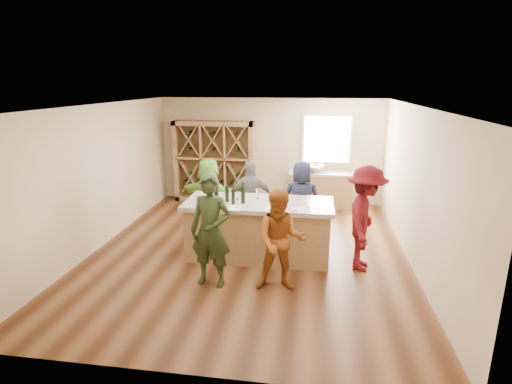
# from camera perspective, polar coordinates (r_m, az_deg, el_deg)

# --- Properties ---
(floor) EXTENTS (6.00, 7.00, 0.10)m
(floor) POSITION_cam_1_polar(r_m,az_deg,el_deg) (7.95, -0.93, -8.72)
(floor) COLOR #58331C
(floor) RESTS_ON ground
(ceiling) EXTENTS (6.00, 7.00, 0.10)m
(ceiling) POSITION_cam_1_polar(r_m,az_deg,el_deg) (7.26, -1.04, 12.64)
(ceiling) COLOR white
(ceiling) RESTS_ON ground
(wall_back) EXTENTS (6.00, 0.10, 2.80)m
(wall_back) POSITION_cam_1_polar(r_m,az_deg,el_deg) (10.92, 2.06, 5.95)
(wall_back) COLOR beige
(wall_back) RESTS_ON ground
(wall_front) EXTENTS (6.00, 0.10, 2.80)m
(wall_front) POSITION_cam_1_polar(r_m,az_deg,el_deg) (4.21, -9.00, -10.24)
(wall_front) COLOR beige
(wall_front) RESTS_ON ground
(wall_left) EXTENTS (0.10, 7.00, 2.80)m
(wall_left) POSITION_cam_1_polar(r_m,az_deg,el_deg) (8.51, -21.70, 2.10)
(wall_left) COLOR beige
(wall_left) RESTS_ON ground
(wall_right) EXTENTS (0.10, 7.00, 2.80)m
(wall_right) POSITION_cam_1_polar(r_m,az_deg,el_deg) (7.61, 22.30, 0.55)
(wall_right) COLOR beige
(wall_right) RESTS_ON ground
(window_frame) EXTENTS (1.30, 0.06, 1.30)m
(window_frame) POSITION_cam_1_polar(r_m,az_deg,el_deg) (10.73, 10.09, 7.44)
(window_frame) COLOR white
(window_frame) RESTS_ON wall_back
(window_pane) EXTENTS (1.18, 0.01, 1.18)m
(window_pane) POSITION_cam_1_polar(r_m,az_deg,el_deg) (10.70, 10.09, 7.41)
(window_pane) COLOR white
(window_pane) RESTS_ON wall_back
(wine_rack) EXTENTS (2.20, 0.45, 2.20)m
(wine_rack) POSITION_cam_1_polar(r_m,az_deg,el_deg) (10.97, -5.95, 4.32)
(wine_rack) COLOR #987148
(wine_rack) RESTS_ON floor
(back_counter_base) EXTENTS (1.60, 0.58, 0.86)m
(back_counter_base) POSITION_cam_1_polar(r_m,az_deg,el_deg) (10.72, 9.25, 0.26)
(back_counter_base) COLOR #987148
(back_counter_base) RESTS_ON floor
(back_counter_top) EXTENTS (1.70, 0.62, 0.06)m
(back_counter_top) POSITION_cam_1_polar(r_m,az_deg,el_deg) (10.61, 9.36, 2.66)
(back_counter_top) COLOR #B4A694
(back_counter_top) RESTS_ON back_counter_base
(sink) EXTENTS (0.54, 0.54, 0.19)m
(sink) POSITION_cam_1_polar(r_m,az_deg,el_deg) (10.59, 8.31, 3.35)
(sink) COLOR silver
(sink) RESTS_ON back_counter_top
(faucet) EXTENTS (0.02, 0.02, 0.30)m
(faucet) POSITION_cam_1_polar(r_m,az_deg,el_deg) (10.75, 8.33, 3.85)
(faucet) COLOR silver
(faucet) RESTS_ON back_counter_top
(tasting_counter_base) EXTENTS (2.60, 1.00, 1.00)m
(tasting_counter_base) POSITION_cam_1_polar(r_m,az_deg,el_deg) (7.53, 0.39, -5.62)
(tasting_counter_base) COLOR #987148
(tasting_counter_base) RESTS_ON floor
(tasting_counter_top) EXTENTS (2.72, 1.12, 0.08)m
(tasting_counter_top) POSITION_cam_1_polar(r_m,az_deg,el_deg) (7.35, 0.40, -1.69)
(tasting_counter_top) COLOR #B4A694
(tasting_counter_top) RESTS_ON tasting_counter_base
(wine_bottle_a) EXTENTS (0.10, 0.10, 0.32)m
(wine_bottle_a) POSITION_cam_1_polar(r_m,az_deg,el_deg) (7.33, -6.81, -0.23)
(wine_bottle_a) COLOR black
(wine_bottle_a) RESTS_ON tasting_counter_top
(wine_bottle_b) EXTENTS (0.10, 0.10, 0.32)m
(wine_bottle_b) POSITION_cam_1_polar(r_m,az_deg,el_deg) (7.22, -5.68, -0.44)
(wine_bottle_b) COLOR black
(wine_bottle_b) RESTS_ON tasting_counter_top
(wine_bottle_c) EXTENTS (0.07, 0.07, 0.29)m
(wine_bottle_c) POSITION_cam_1_polar(r_m,az_deg,el_deg) (7.31, -4.15, -0.30)
(wine_bottle_c) COLOR black
(wine_bottle_c) RESTS_ON tasting_counter_top
(wine_bottle_d) EXTENTS (0.08, 0.08, 0.27)m
(wine_bottle_d) POSITION_cam_1_polar(r_m,az_deg,el_deg) (7.18, -3.27, -0.67)
(wine_bottle_d) COLOR black
(wine_bottle_d) RESTS_ON tasting_counter_top
(wine_bottle_e) EXTENTS (0.08, 0.08, 0.31)m
(wine_bottle_e) POSITION_cam_1_polar(r_m,az_deg,el_deg) (7.20, -1.86, -0.43)
(wine_bottle_e) COLOR black
(wine_bottle_e) RESTS_ON tasting_counter_top
(wine_glass_a) EXTENTS (0.10, 0.10, 0.20)m
(wine_glass_a) POSITION_cam_1_polar(r_m,az_deg,el_deg) (6.95, -2.75, -1.52)
(wine_glass_a) COLOR white
(wine_glass_a) RESTS_ON tasting_counter_top
(wine_glass_b) EXTENTS (0.10, 0.10, 0.19)m
(wine_glass_b) POSITION_cam_1_polar(r_m,az_deg,el_deg) (6.80, 1.91, -1.91)
(wine_glass_b) COLOR white
(wine_glass_b) RESTS_ON tasting_counter_top
(wine_glass_c) EXTENTS (0.07, 0.07, 0.17)m
(wine_glass_c) POSITION_cam_1_polar(r_m,az_deg,el_deg) (6.84, 5.77, -1.99)
(wine_glass_c) COLOR white
(wine_glass_c) RESTS_ON tasting_counter_top
(wine_glass_d) EXTENTS (0.08, 0.08, 0.19)m
(wine_glass_d) POSITION_cam_1_polar(r_m,az_deg,el_deg) (7.16, 3.45, -1.06)
(wine_glass_d) COLOR white
(wine_glass_d) RESTS_ON tasting_counter_top
(wine_glass_e) EXTENTS (0.09, 0.09, 0.20)m
(wine_glass_e) POSITION_cam_1_polar(r_m,az_deg,el_deg) (7.02, 7.59, -1.47)
(wine_glass_e) COLOR white
(wine_glass_e) RESTS_ON tasting_counter_top
(tasting_menu_a) EXTENTS (0.24, 0.31, 0.00)m
(tasting_menu_a) POSITION_cam_1_polar(r_m,az_deg,el_deg) (6.98, -3.15, -2.29)
(tasting_menu_a) COLOR white
(tasting_menu_a) RESTS_ON tasting_counter_top
(tasting_menu_b) EXTENTS (0.31, 0.38, 0.00)m
(tasting_menu_b) POSITION_cam_1_polar(r_m,az_deg,el_deg) (6.92, 2.30, -2.45)
(tasting_menu_b) COLOR white
(tasting_menu_b) RESTS_ON tasting_counter_top
(tasting_menu_c) EXTENTS (0.35, 0.40, 0.00)m
(tasting_menu_c) POSITION_cam_1_polar(r_m,az_deg,el_deg) (6.92, 6.56, -2.54)
(tasting_menu_c) COLOR white
(tasting_menu_c) RESTS_ON tasting_counter_top
(person_near_left) EXTENTS (0.73, 0.58, 1.85)m
(person_near_left) POSITION_cam_1_polar(r_m,az_deg,el_deg) (6.41, -6.49, -5.51)
(person_near_left) COLOR #263319
(person_near_left) RESTS_ON floor
(person_near_right) EXTENTS (0.83, 0.51, 1.64)m
(person_near_right) POSITION_cam_1_polar(r_m,az_deg,el_deg) (6.26, 3.57, -6.99)
(person_near_right) COLOR #994C19
(person_near_right) RESTS_ON floor
(person_server) EXTENTS (0.78, 1.29, 1.86)m
(person_server) POSITION_cam_1_polar(r_m,az_deg,el_deg) (7.16, 15.31, -3.69)
(person_server) COLOR #590F14
(person_server) RESTS_ON floor
(person_far_mid) EXTENTS (1.05, 0.69, 1.66)m
(person_far_mid) POSITION_cam_1_polar(r_m,az_deg,el_deg) (8.37, -0.67, -1.04)
(person_far_mid) COLOR slate
(person_far_mid) RESTS_ON floor
(person_far_right) EXTENTS (0.83, 0.56, 1.65)m
(person_far_right) POSITION_cam_1_polar(r_m,az_deg,el_deg) (8.33, 6.50, -1.24)
(person_far_right) COLOR #191E38
(person_far_right) RESTS_ON floor
(person_far_left) EXTENTS (1.62, 0.99, 1.65)m
(person_far_left) POSITION_cam_1_polar(r_m,az_deg,el_deg) (8.70, -6.67, -0.54)
(person_far_left) COLOR #8CC64C
(person_far_left) RESTS_ON floor
(wine_glass_f) EXTENTS (0.07, 0.07, 0.18)m
(wine_glass_f) POSITION_cam_1_polar(r_m,az_deg,el_deg) (7.51, 0.23, -0.28)
(wine_glass_f) COLOR white
(wine_glass_f) RESTS_ON tasting_counter_top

